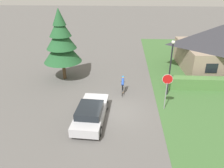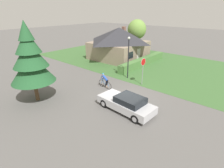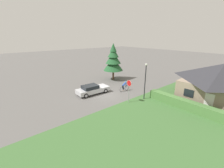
{
  "view_description": "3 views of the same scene",
  "coord_description": "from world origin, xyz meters",
  "views": [
    {
      "loc": [
        0.59,
        -13.62,
        8.9
      ],
      "look_at": [
        -0.31,
        1.71,
        1.47
      ],
      "focal_mm": 35.0,
      "sensor_mm": 36.0,
      "label": 1
    },
    {
      "loc": [
        -11.28,
        -8.06,
        7.36
      ],
      "look_at": [
        0.19,
        1.82,
        0.87
      ],
      "focal_mm": 28.0,
      "sensor_mm": 36.0,
      "label": 2
    },
    {
      "loc": [
        15.44,
        -11.86,
        7.91
      ],
      "look_at": [
        0.07,
        1.04,
        1.4
      ],
      "focal_mm": 24.0,
      "sensor_mm": 36.0,
      "label": 3
    }
  ],
  "objects": [
    {
      "name": "cyclist",
      "position": [
        0.52,
        3.04,
        0.72
      ],
      "size": [
        0.44,
        1.75,
        1.52
      ],
      "rotation": [
        0.0,
        0.0,
        1.54
      ],
      "color": "black",
      "rests_on": "ground"
    },
    {
      "name": "street_lamp",
      "position": [
        4.29,
        2.97,
        2.92
      ],
      "size": [
        0.28,
        0.28,
        4.74
      ],
      "color": "black",
      "rests_on": "ground"
    },
    {
      "name": "conifer_tall_near",
      "position": [
        -5.24,
        5.79,
        3.67
      ],
      "size": [
        3.55,
        3.55,
        6.67
      ],
      "color": "#4C3823",
      "rests_on": "ground"
    },
    {
      "name": "ground_plane",
      "position": [
        0.0,
        0.0,
        0.0
      ],
      "size": [
        140.0,
        140.0,
        0.0
      ],
      "primitive_type": "plane",
      "color": "#5B5956"
    },
    {
      "name": "hedge_row",
      "position": [
        9.8,
        4.29,
        0.53
      ],
      "size": [
        10.45,
        0.9,
        1.05
      ],
      "primitive_type": "cube",
      "color": "#4C7A3D",
      "rests_on": "ground"
    },
    {
      "name": "stop_sign",
      "position": [
        3.71,
        0.67,
        2.03
      ],
      "size": [
        0.75,
        0.07,
        2.85
      ],
      "rotation": [
        0.0,
        0.0,
        3.07
      ],
      "color": "gray",
      "rests_on": "ground"
    },
    {
      "name": "sedan_left_lane",
      "position": [
        -1.59,
        -1.2,
        0.65
      ],
      "size": [
        2.08,
        4.72,
        1.32
      ],
      "rotation": [
        0.0,
        0.0,
        1.52
      ],
      "color": "#BCBCC1",
      "rests_on": "ground"
    },
    {
      "name": "deciduous_tree_right",
      "position": [
        16.42,
        9.9,
        4.0
      ],
      "size": [
        3.31,
        3.31,
        5.76
      ],
      "color": "#4C3823",
      "rests_on": "ground"
    },
    {
      "name": "grass_verge_right",
      "position": [
        11.23,
        4.0,
        0.01
      ],
      "size": [
        16.0,
        36.0,
        0.01
      ],
      "primitive_type": "cube",
      "color": "#3D6633",
      "rests_on": "ground"
    },
    {
      "name": "cottage_house",
      "position": [
        10.68,
        9.39,
        2.49
      ],
      "size": [
        8.66,
        8.22,
        4.8
      ],
      "rotation": [
        0.0,
        0.0,
        0.04
      ],
      "color": "gray",
      "rests_on": "ground"
    }
  ]
}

